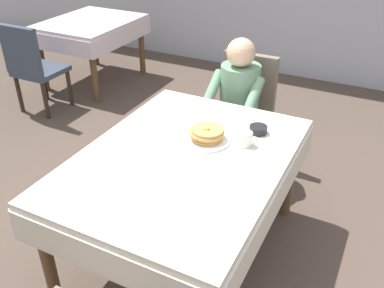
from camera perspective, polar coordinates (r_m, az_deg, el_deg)
The scene contains 14 objects.
ground_plane at distance 2.84m, azimuth -1.02°, elevation -14.25°, with size 14.00×14.00×0.00m, color brown.
dining_table_main at distance 2.42m, azimuth -1.16°, elevation -3.36°, with size 1.12×1.52×0.74m.
chair_diner at distance 3.44m, azimuth 6.98°, elevation 5.14°, with size 0.44×0.45×0.93m.
diner_person at distance 3.25m, azimuth 6.15°, elevation 6.27°, with size 0.40×0.43×1.12m.
plate_breakfast at distance 2.51m, azimuth 1.97°, elevation 0.56°, with size 0.28×0.28×0.02m, color white.
breakfast_stack at distance 2.49m, azimuth 2.05°, elevation 1.40°, with size 0.21×0.21×0.08m.
cup_coffee at distance 2.47m, azimuth 7.32°, elevation 0.70°, with size 0.11×0.08×0.08m.
bowl_butter at distance 2.62m, azimuth 8.90°, elevation 1.94°, with size 0.11×0.11×0.04m, color black.
fork_left_of_plate at distance 2.57m, azimuth -2.05°, elevation 1.23°, with size 0.18×0.01×0.01m, color silver.
knife_right_of_plate at distance 2.44m, azimuth 5.82°, elevation -0.79°, with size 0.20×0.01×0.01m, color silver.
spoon_near_edge at distance 2.28m, azimuth -1.38°, elevation -2.99°, with size 0.15×0.01×0.01m, color silver.
napkin_folded at distance 2.54m, azimuth -5.54°, elevation 0.70°, with size 0.17×0.12×0.01m, color white.
background_table_far at distance 5.20m, azimuth -13.43°, elevation 14.64°, with size 0.92×1.12×0.74m.
background_chair_empty at distance 4.58m, azimuth -20.76°, elevation 10.03°, with size 0.44×0.45×0.93m.
Camera 1 is at (0.95, -1.76, 2.02)m, focal length 39.63 mm.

